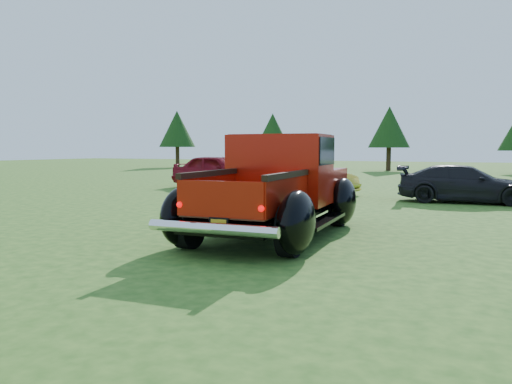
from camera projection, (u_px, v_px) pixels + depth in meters
ground at (250, 237)px, 9.77m from camera, size 120.00×120.00×0.00m
tree_far_west at (177, 129)px, 45.84m from camera, size 3.33×3.33×5.20m
tree_west at (273, 132)px, 40.73m from camera, size 2.94×2.94×4.60m
tree_mid_left at (389, 127)px, 38.70m from camera, size 3.20×3.20×5.00m
pickup_truck at (280, 186)px, 10.27m from camera, size 2.82×5.56×2.02m
show_car_red at (219, 171)px, 21.77m from camera, size 4.51×2.21×1.48m
show_car_yellow at (308, 178)px, 18.89m from camera, size 3.88×1.79×1.23m
show_car_grey at (465, 184)px, 15.99m from camera, size 4.24×1.94×1.20m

